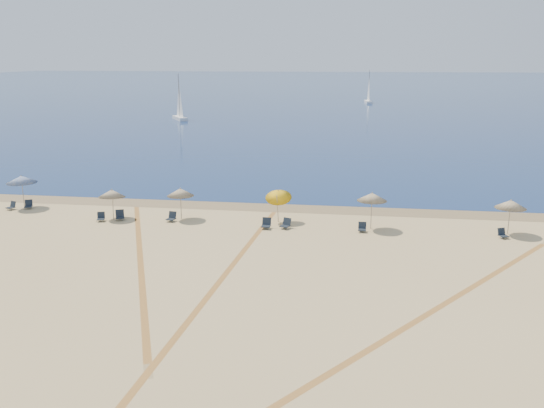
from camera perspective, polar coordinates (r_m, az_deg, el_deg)
The scene contains 21 objects.
ground at distance 23.18m, azimuth -7.18°, elevation -15.64°, with size 160.00×160.00×0.00m, color tan.
ocean at distance 244.61m, azimuth 6.86°, elevation 11.78°, with size 500.00×500.00×0.00m, color #0C2151.
wet_sand at distance 45.15m, azimuth 0.71°, elevation -0.32°, with size 500.00×500.00×0.00m, color olive.
umbrella_0 at distance 48.69m, azimuth -23.79°, elevation 2.27°, with size 2.32×2.32×2.62m.
umbrella_1 at distance 43.26m, azimuth -15.75°, elevation 1.03°, with size 1.98×2.01×2.24m.
umbrella_2 at distance 41.98m, azimuth -9.16°, elevation 1.18°, with size 1.95×1.95×2.36m.
umbrella_3 at distance 40.68m, azimuth 0.64°, elevation 0.97°, with size 1.89×1.96×2.68m.
umbrella_4 at distance 39.59m, azimuth 9.99°, elevation 0.71°, with size 2.05×2.05×2.62m.
umbrella_5 at distance 41.03m, azimuth 22.78°, elevation -0.01°, with size 2.05×2.05×2.43m.
chair_0 at distance 48.88m, azimuth -24.61°, elevation -0.18°, with size 0.72×0.77×0.64m.
chair_1 at distance 48.67m, azimuth -23.19°, elevation -0.07°, with size 0.75×0.80×0.67m.
chair_2 at distance 43.19m, azimuth -16.75°, elevation -1.27°, with size 0.69×0.75×0.64m.
chair_3 at distance 43.10m, azimuth -14.98°, elevation -1.12°, with size 0.84×0.89×0.73m.
chair_4 at distance 41.94m, azimuth -10.01°, elevation -1.30°, with size 0.69×0.77×0.69m.
chair_5 at distance 39.58m, azimuth -0.57°, elevation -2.00°, with size 0.64×0.74×0.74m.
chair_6 at distance 39.61m, azimuth 1.40°, elevation -2.00°, with size 0.82×0.87×0.71m.
chair_7 at distance 39.35m, azimuth 9.02°, elevation -2.34°, with size 0.55×0.64×0.65m.
chair_8 at distance 40.52m, azimuth 22.08°, elevation -2.78°, with size 0.72×0.77×0.63m.
sailboat_0 at distance 149.67m, azimuth 9.65°, elevation 10.89°, with size 2.01×5.59×8.15m.
sailboat_1 at distance 109.20m, azimuth -9.23°, elevation 9.65°, with size 4.25×5.58×8.46m.
tire_tracks at distance 31.21m, azimuth -1.78°, elevation -7.28°, with size 55.27×44.49×0.00m.
Camera 1 is at (5.54, -19.27, 11.63)m, focal length 37.61 mm.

